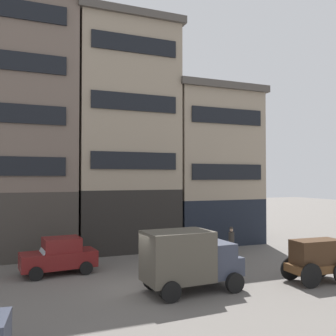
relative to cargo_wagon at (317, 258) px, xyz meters
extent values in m
plane|color=#605B56|center=(-7.71, 1.80, -1.15)|extent=(120.00, 120.00, 0.00)
cube|color=black|center=(-6.13, 12.29, 0.90)|extent=(6.71, 6.18, 4.09)
cube|color=gray|center=(-6.13, 12.29, 8.57)|extent=(6.71, 6.18, 11.26)
cube|color=#47423D|center=(-6.13, 12.29, 14.45)|extent=(7.21, 6.68, 0.50)
cube|color=black|center=(-6.13, 9.14, 4.82)|extent=(5.63, 0.12, 1.10)
cube|color=black|center=(-6.13, 9.14, 8.57)|extent=(5.63, 0.12, 1.10)
cube|color=black|center=(-6.13, 9.14, 12.33)|extent=(5.63, 0.12, 1.10)
cube|color=black|center=(0.69, 12.29, 0.51)|extent=(6.62, 6.18, 3.31)
cube|color=gray|center=(0.69, 12.29, 6.12)|extent=(6.62, 6.18, 7.92)
cube|color=#47423D|center=(0.69, 12.29, 10.33)|extent=(7.12, 6.68, 0.50)
cube|color=black|center=(0.69, 9.14, 4.14)|extent=(5.56, 0.12, 1.10)
cube|color=black|center=(0.69, 9.14, 8.10)|extent=(5.56, 0.12, 1.10)
cube|color=brown|center=(-0.05, 0.00, -0.45)|extent=(2.75, 1.41, 0.36)
cube|color=#3D2819|center=(-0.05, 0.00, 0.28)|extent=(2.34, 1.20, 1.10)
cube|color=brown|center=(1.10, -0.05, 0.03)|extent=(0.44, 1.06, 0.50)
cylinder|color=black|center=(0.88, 0.67, -0.60)|extent=(1.10, 0.13, 1.10)
cylinder|color=black|center=(-0.92, 0.75, -0.60)|extent=(1.10, 0.13, 1.10)
cylinder|color=black|center=(-0.98, -0.67, -0.60)|extent=(1.10, 0.13, 1.10)
cube|color=#333847|center=(-4.93, 0.99, 0.12)|extent=(1.48, 1.77, 1.50)
cube|color=#333847|center=(-4.23, 1.03, -0.18)|extent=(0.97, 1.49, 0.80)
cube|color=#4C473D|center=(-6.73, 0.90, 0.42)|extent=(2.89, 2.04, 2.10)
cube|color=silver|center=(-4.48, 1.01, 0.37)|extent=(0.26, 1.37, 0.64)
cylinder|color=black|center=(-4.53, 1.96, -0.73)|extent=(0.85, 0.26, 0.84)
cylinder|color=black|center=(-4.43, 0.07, -0.73)|extent=(0.85, 0.26, 0.84)
cylinder|color=black|center=(-7.53, 1.81, -0.73)|extent=(0.85, 0.26, 0.84)
cylinder|color=black|center=(-7.43, -0.09, -0.73)|extent=(0.85, 0.26, 0.84)
cube|color=maroon|center=(-11.08, 6.09, -0.42)|extent=(3.84, 1.96, 0.80)
cube|color=maroon|center=(-10.93, 6.10, 0.33)|extent=(1.93, 1.61, 0.70)
cube|color=silver|center=(-11.78, 6.02, 0.20)|extent=(0.46, 1.34, 0.56)
cylinder|color=black|center=(-12.19, 5.13, -0.82)|extent=(0.67, 0.24, 0.66)
cylinder|color=black|center=(-12.36, 6.80, -0.82)|extent=(0.67, 0.24, 0.66)
cylinder|color=black|center=(-9.81, 5.37, -0.82)|extent=(0.67, 0.24, 0.66)
cylinder|color=black|center=(-9.97, 7.04, -0.82)|extent=(0.67, 0.24, 0.66)
cylinder|color=#38332D|center=(-0.68, 6.63, -0.72)|extent=(0.16, 0.16, 0.85)
cylinder|color=#38332D|center=(-0.48, 6.63, -0.72)|extent=(0.16, 0.16, 0.85)
cylinder|color=#38332D|center=(-0.58, 6.63, 0.01)|extent=(0.49, 0.49, 0.62)
sphere|color=tan|center=(-0.58, 6.63, 0.45)|extent=(0.22, 0.22, 0.22)
cylinder|color=#38332D|center=(-0.58, 6.63, 0.55)|extent=(0.28, 0.28, 0.02)
cylinder|color=#38332D|center=(-0.58, 6.63, 0.60)|extent=(0.18, 0.18, 0.09)
camera|label=1|loc=(-12.97, -13.60, 3.73)|focal=39.74mm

